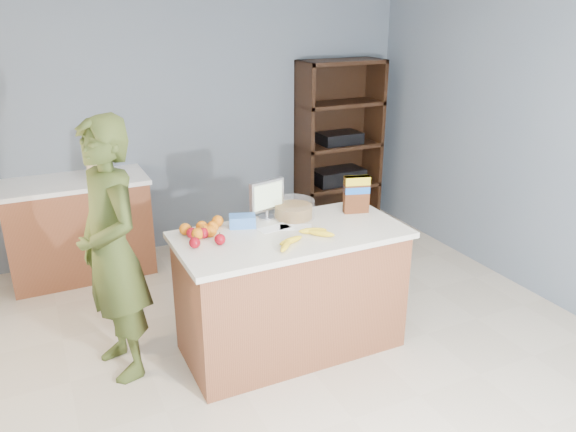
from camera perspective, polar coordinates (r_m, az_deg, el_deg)
name	(u,v)px	position (r m, az deg, el deg)	size (l,w,h in m)	color
floor	(310,368)	(3.99, 2.25, -15.21)	(4.50, 5.00, 0.02)	beige
walls	(314,131)	(3.30, 2.66, 8.66)	(4.52, 5.02, 2.51)	slate
counter_peninsula	(291,296)	(3.99, 0.31, -8.10)	(1.56, 0.76, 0.90)	brown
back_cabinet	(80,228)	(5.40, -20.41, -1.10)	(1.24, 0.62, 0.90)	brown
shelving_unit	(337,147)	(6.21, 4.97, 6.95)	(0.90, 0.40, 1.80)	black
person	(112,251)	(3.74, -17.49, -3.44)	(0.63, 0.42, 1.74)	#3A461B
knife_block	(94,166)	(5.18, -19.11, 4.81)	(0.12, 0.10, 0.31)	tan
envelopes	(285,228)	(3.85, -0.31, -1.20)	(0.38, 0.22, 0.00)	white
bananas	(303,237)	(3.65, 1.52, -2.18)	(0.46, 0.28, 0.04)	yellow
apples	(202,237)	(3.65, -8.69, -2.12)	(0.23, 0.25, 0.07)	maroon
oranges	(204,228)	(3.78, -8.49, -1.26)	(0.32, 0.24, 0.08)	orange
blue_carton	(242,221)	(3.88, -4.66, -0.51)	(0.18, 0.12, 0.08)	blue
salad_bowl	(294,210)	(4.02, 0.57, 0.64)	(0.30, 0.30, 0.13)	#267219
tv	(267,197)	(3.98, -2.15, 1.93)	(0.28, 0.12, 0.28)	silver
cereal_box	(357,192)	(4.12, 6.98, 2.47)	(0.20, 0.12, 0.28)	#592B14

